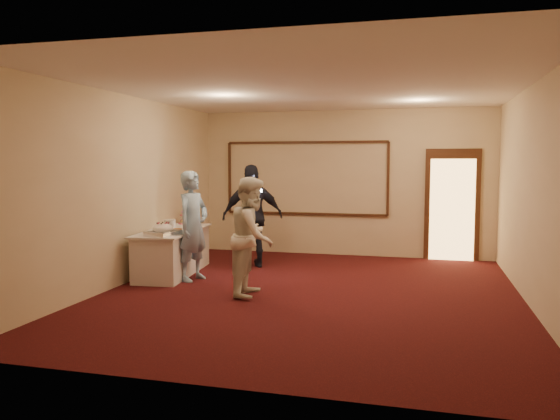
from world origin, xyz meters
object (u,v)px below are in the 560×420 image
object	(u,v)px
buffet_table	(173,252)
plate_stack_a	(170,225)
pavlova_tray	(163,230)
woman	(252,236)
guest	(253,216)
cupcake_stand	(186,215)
man	(193,226)
tart	(175,230)
plate_stack_b	(191,224)

from	to	relation	value
buffet_table	plate_stack_a	size ratio (longest dim) A/B	10.22
pavlova_tray	plate_stack_a	world-z (taller)	pavlova_tray
woman	plate_stack_a	bearing A→B (deg)	56.56
plate_stack_a	guest	bearing A→B (deg)	39.75
pavlova_tray	cupcake_stand	size ratio (longest dim) A/B	1.37
pavlova_tray	man	bearing A→B (deg)	42.58
plate_stack_a	woman	xyz separation A→B (m)	(1.83, -1.05, 0.00)
cupcake_stand	woman	bearing A→B (deg)	-45.83
man	cupcake_stand	bearing A→B (deg)	44.16
buffet_table	woman	xyz separation A→B (m)	(1.79, -1.09, 0.47)
buffet_table	tart	size ratio (longest dim) A/B	8.37
cupcake_stand	pavlova_tray	bearing A→B (deg)	-78.03
buffet_table	plate_stack_b	size ratio (longest dim) A/B	12.48
plate_stack_b	tart	distance (m)	0.55
cupcake_stand	woman	distance (m)	2.81
tart	pavlova_tray	bearing A→B (deg)	-88.89
plate_stack_a	plate_stack_b	bearing A→B (deg)	53.16
pavlova_tray	woman	distance (m)	1.65
buffet_table	woman	bearing A→B (deg)	-31.26
plate_stack_b	woman	world-z (taller)	woman
buffet_table	man	bearing A→B (deg)	-34.47
cupcake_stand	plate_stack_a	distance (m)	0.97
cupcake_stand	plate_stack_b	world-z (taller)	cupcake_stand
plate_stack_a	man	xyz separation A→B (m)	(0.58, -0.35, 0.04)
buffet_table	cupcake_stand	bearing A→B (deg)	100.08
plate_stack_a	guest	size ratio (longest dim) A/B	0.11
cupcake_stand	man	size ratio (longest dim) A/B	0.25
plate_stack_b	man	distance (m)	0.76
tart	plate_stack_b	bearing A→B (deg)	85.90
pavlova_tray	plate_stack_b	world-z (taller)	pavlova_tray
guest	pavlova_tray	bearing A→B (deg)	34.77
plate_stack_a	tart	world-z (taller)	plate_stack_a
pavlova_tray	woman	size ratio (longest dim) A/B	0.35
tart	plate_stack_a	bearing A→B (deg)	133.38
buffet_table	tart	bearing A→B (deg)	-55.46
pavlova_tray	cupcake_stand	world-z (taller)	cupcake_stand
pavlova_tray	woman	bearing A→B (deg)	-13.03
man	woman	distance (m)	1.43
pavlova_tray	tart	bearing A→B (deg)	91.11
cupcake_stand	woman	world-z (taller)	woman
plate_stack_a	woman	distance (m)	2.11
woman	cupcake_stand	bearing A→B (deg)	40.75
plate_stack_b	man	world-z (taller)	man
plate_stack_b	plate_stack_a	bearing A→B (deg)	-126.84
plate_stack_b	man	size ratio (longest dim) A/B	0.10
man	guest	distance (m)	1.46
woman	buffet_table	bearing A→B (deg)	55.31
guest	tart	bearing A→B (deg)	25.89
buffet_table	plate_stack_b	bearing A→B (deg)	54.28
guest	plate_stack_b	bearing A→B (deg)	9.84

